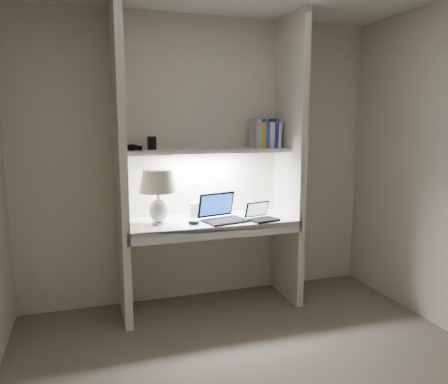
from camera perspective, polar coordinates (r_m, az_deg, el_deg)
name	(u,v)px	position (r m, az deg, el deg)	size (l,w,h in m)	color
floor	(266,383)	(2.95, 5.49, -23.62)	(3.20, 3.00, 0.01)	gray
back_wall	(202,161)	(3.92, -2.94, 4.09)	(3.20, 0.01, 2.50)	beige
alcove_panel_left	(121,166)	(3.52, -13.33, 3.28)	(0.06, 0.55, 2.50)	beige
alcove_panel_right	(289,161)	(3.92, 8.52, 4.00)	(0.06, 0.55, 2.50)	beige
desk	(210,222)	(3.73, -1.78, -3.93)	(1.40, 0.55, 0.04)	white
desk_apron	(219,233)	(3.50, -0.60, -5.33)	(1.46, 0.03, 0.10)	silver
shelf	(207,151)	(3.74, -2.23, 5.39)	(1.40, 0.36, 0.03)	silver
strip_light	(207,153)	(3.74, -2.23, 5.05)	(0.60, 0.04, 0.01)	white
table_lamp	(158,188)	(3.55, -8.60, 0.58)	(0.31, 0.31, 0.45)	white
laptop_main	(222,215)	(3.68, -0.30, -2.96)	(0.40, 0.37, 0.23)	black
laptop_netbook	(261,216)	(3.72, 4.90, -3.13)	(0.27, 0.25, 0.15)	black
speaker	(195,210)	(3.83, -3.80, -2.33)	(0.09, 0.06, 0.13)	silver
mouse	(194,223)	(3.56, -3.98, -4.00)	(0.10, 0.06, 0.04)	black
cable_coil	(227,219)	(3.72, 0.40, -3.57)	(0.09, 0.09, 0.01)	black
sticky_note	(134,224)	(3.65, -11.68, -4.11)	(0.07, 0.07, 0.00)	yellow
book_row	(265,134)	(3.92, 5.41, 7.53)	(0.24, 0.17, 0.26)	white
shelf_box	(152,143)	(3.70, -9.41, 6.32)	(0.06, 0.05, 0.11)	black
shelf_gadget	(132,147)	(3.63, -11.95, 5.74)	(0.12, 0.09, 0.05)	black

